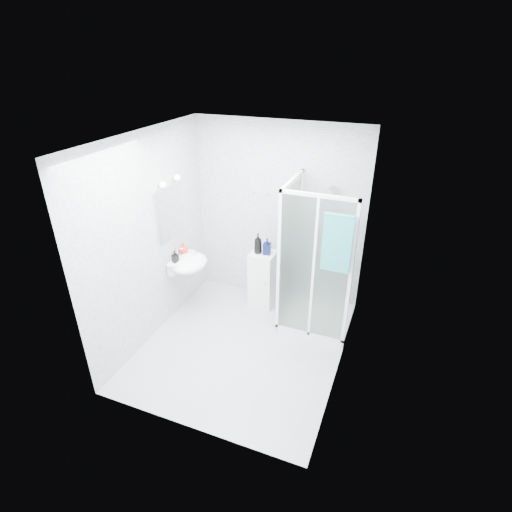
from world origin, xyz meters
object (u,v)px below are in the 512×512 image
at_px(hand_towel, 337,242).
at_px(wall_basin, 188,263).
at_px(storage_cabinet, 263,278).
at_px(soap_dispenser_black, 175,257).
at_px(shampoo_bottle_a, 258,244).
at_px(shampoo_bottle_b, 267,246).
at_px(soap_dispenser_orange, 183,248).
at_px(shower_enclosure, 311,297).

bearing_deg(hand_towel, wall_basin, 177.55).
distance_m(storage_cabinet, soap_dispenser_black, 1.32).
xyz_separation_m(shampoo_bottle_a, soap_dispenser_black, (-0.90, -0.70, -0.03)).
bearing_deg(shampoo_bottle_a, wall_basin, -145.35).
bearing_deg(shampoo_bottle_a, storage_cabinet, 22.46).
xyz_separation_m(wall_basin, storage_cabinet, (0.87, 0.58, -0.38)).
distance_m(shampoo_bottle_b, soap_dispenser_black, 1.25).
bearing_deg(hand_towel, soap_dispenser_orange, 174.47).
height_order(shampoo_bottle_a, soap_dispenser_black, shampoo_bottle_a).
relative_size(storage_cabinet, soap_dispenser_orange, 5.17).
bearing_deg(soap_dispenser_black, hand_towel, 1.62).
bearing_deg(soap_dispenser_black, shampoo_bottle_a, 37.97).
bearing_deg(soap_dispenser_orange, shampoo_bottle_b, 23.47).
bearing_deg(hand_towel, shower_enclosure, 129.29).
height_order(shower_enclosure, soap_dispenser_black, shower_enclosure).
bearing_deg(storage_cabinet, soap_dispenser_orange, -153.22).
height_order(shower_enclosure, storage_cabinet, shower_enclosure).
distance_m(wall_basin, shampoo_bottle_a, 1.00).
height_order(hand_towel, soap_dispenser_black, hand_towel).
distance_m(hand_towel, soap_dispenser_orange, 2.19).
bearing_deg(wall_basin, storage_cabinet, 33.82).
height_order(soap_dispenser_orange, soap_dispenser_black, soap_dispenser_black).
xyz_separation_m(wall_basin, shampoo_bottle_b, (0.93, 0.58, 0.15)).
xyz_separation_m(shower_enclosure, wall_basin, (-1.66, -0.32, 0.35)).
bearing_deg(wall_basin, shampoo_bottle_b, 31.78).
xyz_separation_m(shower_enclosure, soap_dispenser_orange, (-1.78, -0.20, 0.50)).
distance_m(shampoo_bottle_a, soap_dispenser_orange, 1.03).
xyz_separation_m(wall_basin, shampoo_bottle_a, (0.81, 0.56, 0.18)).
height_order(wall_basin, hand_towel, hand_towel).
bearing_deg(shampoo_bottle_b, shower_enclosure, -19.90).
height_order(storage_cabinet, shampoo_bottle_a, shampoo_bottle_a).
bearing_deg(shampoo_bottle_b, soap_dispenser_orange, -156.53).
height_order(hand_towel, shampoo_bottle_b, hand_towel).
bearing_deg(wall_basin, soap_dispenser_black, -122.54).
bearing_deg(storage_cabinet, hand_towel, -29.33).
bearing_deg(wall_basin, hand_towel, -2.45).
bearing_deg(shower_enclosure, wall_basin, -169.19).
bearing_deg(storage_cabinet, shampoo_bottle_b, -4.58).
distance_m(wall_basin, storage_cabinet, 1.12).
bearing_deg(storage_cabinet, shower_enclosure, -17.18).
height_order(shower_enclosure, shampoo_bottle_b, shower_enclosure).
distance_m(soap_dispenser_orange, soap_dispenser_black, 0.26).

